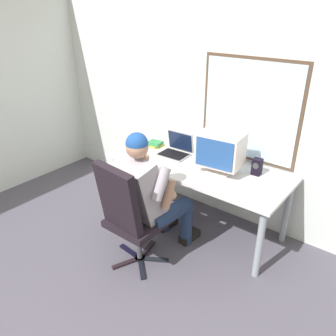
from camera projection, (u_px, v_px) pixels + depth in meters
wall_rear at (230, 98)px, 3.41m from camera, size 4.98×0.08×2.68m
desk at (197, 172)px, 3.44m from camera, size 1.88×0.78×0.72m
office_chair at (128, 212)px, 2.88m from camera, size 0.53×0.57×1.06m
person_seated at (150, 193)px, 3.02m from camera, size 0.55×0.85×1.27m
crt_monitor at (221, 149)px, 3.17m from camera, size 0.44×0.34×0.40m
laptop at (177, 149)px, 3.64m from camera, size 0.33×0.29×0.24m
wine_glass at (130, 145)px, 3.61m from camera, size 0.08×0.08×0.15m
desk_speaker at (257, 167)px, 3.19m from camera, size 0.09×0.09×0.16m
book_stack at (155, 144)px, 3.86m from camera, size 0.19×0.17×0.05m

